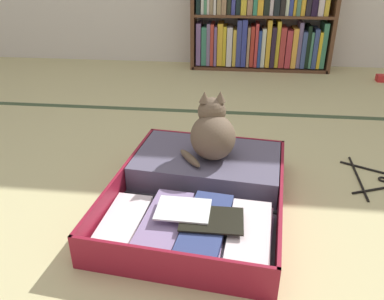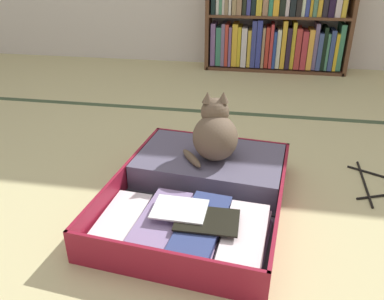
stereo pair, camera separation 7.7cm
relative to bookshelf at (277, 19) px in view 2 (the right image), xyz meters
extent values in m
plane|color=#C7BE85|center=(-0.37, -2.26, -0.41)|extent=(10.00, 10.00, 0.00)
cube|color=#3D4F33|center=(-0.37, -1.06, -0.41)|extent=(4.80, 0.05, 0.00)
cube|color=brown|center=(-0.55, 0.00, 0.03)|extent=(0.03, 0.23, 0.87)
cube|color=brown|center=(0.56, 0.00, 0.03)|extent=(0.03, 0.23, 0.87)
cube|color=brown|center=(0.00, 0.00, -0.40)|extent=(1.11, 0.23, 0.02)
cube|color=brown|center=(0.00, 0.00, 0.03)|extent=(1.08, 0.23, 0.02)
cube|color=slate|center=(-0.50, 0.00, -0.21)|extent=(0.04, 0.20, 0.34)
cube|color=#397E65|center=(-0.46, 0.00, -0.22)|extent=(0.04, 0.20, 0.31)
cube|color=slate|center=(-0.42, 0.00, -0.21)|extent=(0.03, 0.20, 0.34)
cube|color=#BD3C31|center=(-0.39, 0.00, -0.21)|extent=(0.03, 0.20, 0.34)
cube|color=slate|center=(-0.36, -0.01, -0.22)|extent=(0.02, 0.20, 0.32)
cube|color=gold|center=(-0.33, 0.00, -0.21)|extent=(0.04, 0.20, 0.34)
cube|color=gold|center=(-0.29, 0.01, -0.22)|extent=(0.03, 0.20, 0.32)
cube|color=silver|center=(-0.25, -0.01, -0.22)|extent=(0.04, 0.20, 0.31)
cube|color=gold|center=(-0.21, 0.00, -0.23)|extent=(0.03, 0.20, 0.30)
cube|color=#333C86|center=(-0.17, 0.00, -0.19)|extent=(0.04, 0.20, 0.37)
cube|color=#343D96|center=(-0.13, 0.00, -0.19)|extent=(0.04, 0.20, 0.38)
cube|color=#A3805E|center=(-0.09, -0.01, -0.22)|extent=(0.02, 0.20, 0.32)
cube|color=#BB382B|center=(-0.06, 0.00, -0.21)|extent=(0.03, 0.20, 0.32)
cube|color=#C0383A|center=(-0.03, -0.01, -0.20)|extent=(0.02, 0.20, 0.35)
cube|color=#264292|center=(0.00, -0.01, -0.23)|extent=(0.02, 0.20, 0.29)
cube|color=silver|center=(0.03, 0.00, -0.22)|extent=(0.03, 0.20, 0.31)
cube|color=gold|center=(0.07, 0.00, -0.19)|extent=(0.03, 0.20, 0.38)
cube|color=#291D2F|center=(0.11, -0.01, -0.21)|extent=(0.03, 0.20, 0.32)
cube|color=gold|center=(0.14, 0.01, -0.19)|extent=(0.03, 0.20, 0.37)
cube|color=#B13735|center=(0.18, 0.00, -0.22)|extent=(0.04, 0.20, 0.32)
cube|color=#B5353D|center=(0.23, -0.01, -0.22)|extent=(0.04, 0.20, 0.30)
cube|color=gold|center=(0.28, -0.01, -0.22)|extent=(0.04, 0.20, 0.31)
cube|color=slate|center=(0.32, 0.01, -0.19)|extent=(0.03, 0.20, 0.36)
cube|color=#3E5288|center=(0.35, 0.00, -0.23)|extent=(0.03, 0.20, 0.29)
cube|color=black|center=(0.38, 0.00, -0.21)|extent=(0.03, 0.20, 0.33)
cube|color=#448163|center=(0.41, 0.00, -0.23)|extent=(0.02, 0.20, 0.29)
cube|color=#384B84|center=(0.44, 0.00, -0.22)|extent=(0.03, 0.20, 0.31)
cube|color=gold|center=(0.48, 0.00, -0.23)|extent=(0.02, 0.20, 0.29)
cube|color=#3D8461|center=(0.51, 0.01, -0.20)|extent=(0.04, 0.20, 0.36)
cube|color=maroon|center=(-0.34, -2.27, -0.40)|extent=(0.67, 0.48, 0.01)
cube|color=maroon|center=(-0.36, -2.47, -0.35)|extent=(0.63, 0.08, 0.13)
cube|color=maroon|center=(-0.64, -2.24, -0.35)|extent=(0.06, 0.41, 0.13)
cube|color=maroon|center=(-0.03, -2.31, -0.35)|extent=(0.06, 0.41, 0.13)
cube|color=#4A4852|center=(-0.34, -2.27, -0.39)|extent=(0.65, 0.45, 0.01)
cube|color=maroon|center=(-0.29, -1.87, -0.40)|extent=(0.67, 0.48, 0.01)
cube|color=maroon|center=(-0.27, -1.67, -0.35)|extent=(0.63, 0.08, 0.13)
cube|color=maroon|center=(-0.60, -1.83, -0.35)|extent=(0.06, 0.41, 0.13)
cube|color=maroon|center=(0.02, -1.90, -0.35)|extent=(0.06, 0.41, 0.13)
cube|color=#4A4852|center=(-0.29, -1.87, -0.39)|extent=(0.65, 0.45, 0.01)
cylinder|color=black|center=(-0.31, -2.07, -0.39)|extent=(0.61, 0.08, 0.02)
cube|color=#3F4363|center=(-0.55, -2.25, -0.38)|extent=(0.16, 0.31, 0.01)
cube|color=white|center=(-0.56, -2.25, -0.36)|extent=(0.16, 0.33, 0.02)
cube|color=#B9AA91|center=(-0.40, -2.27, -0.38)|extent=(0.18, 0.37, 0.01)
cube|color=#3F437A|center=(-0.41, -2.27, -0.37)|extent=(0.17, 0.33, 0.02)
cube|color=white|center=(-0.40, -2.26, -0.35)|extent=(0.15, 0.30, 0.02)
cube|color=#8A73A1|center=(-0.41, -2.26, -0.33)|extent=(0.17, 0.33, 0.02)
cube|color=#2A2126|center=(-0.26, -2.29, -0.38)|extent=(0.17, 0.31, 0.02)
cube|color=silver|center=(-0.26, -2.28, -0.36)|extent=(0.16, 0.32, 0.02)
cube|color=#9F7897|center=(-0.27, -2.28, -0.34)|extent=(0.16, 0.31, 0.02)
cube|color=navy|center=(-0.27, -2.29, -0.32)|extent=(0.18, 0.35, 0.02)
cube|color=gray|center=(-0.11, -2.29, -0.38)|extent=(0.18, 0.33, 0.01)
cube|color=#9F758D|center=(-0.12, -2.29, -0.36)|extent=(0.17, 0.32, 0.02)
cube|color=gray|center=(-0.12, -2.29, -0.34)|extent=(0.17, 0.31, 0.02)
cube|color=silver|center=(-0.12, -2.30, -0.33)|extent=(0.16, 0.33, 0.02)
cube|color=white|center=(-0.35, -2.25, -0.29)|extent=(0.19, 0.14, 0.01)
cube|color=black|center=(-0.25, -2.29, -0.30)|extent=(0.21, 0.14, 0.01)
cube|color=#585269|center=(-0.29, -1.87, -0.34)|extent=(0.64, 0.44, 0.11)
cylinder|color=black|center=(-0.44, -1.66, -0.35)|extent=(0.02, 0.02, 0.11)
cylinder|color=black|center=(-0.10, -1.70, -0.35)|extent=(0.02, 0.02, 0.11)
cube|color=#3A8941|center=(-0.23, -2.48, -0.36)|extent=(0.04, 0.01, 0.02)
cube|color=white|center=(-0.52, -2.45, -0.36)|extent=(0.04, 0.01, 0.03)
cube|color=red|center=(-0.44, -2.46, -0.32)|extent=(0.04, 0.01, 0.02)
cube|color=#2C8944|center=(-0.39, -2.46, -0.33)|extent=(0.04, 0.01, 0.02)
ellipsoid|color=brown|center=(-0.27, -1.88, -0.19)|extent=(0.22, 0.25, 0.18)
ellipsoid|color=brown|center=(-0.28, -1.83, -0.23)|extent=(0.14, 0.10, 0.10)
sphere|color=brown|center=(-0.28, -1.84, -0.10)|extent=(0.12, 0.12, 0.12)
cone|color=brown|center=(-0.25, -1.84, -0.03)|extent=(0.04, 0.04, 0.04)
cone|color=brown|center=(-0.31, -1.85, -0.03)|extent=(0.04, 0.04, 0.04)
sphere|color=#CCCD46|center=(-0.27, -1.79, -0.09)|extent=(0.02, 0.02, 0.02)
sphere|color=#CCCD46|center=(-0.31, -1.79, -0.09)|extent=(0.02, 0.02, 0.02)
ellipsoid|color=brown|center=(-0.36, -1.94, -0.26)|extent=(0.12, 0.15, 0.03)
cylinder|color=black|center=(0.37, -1.78, -0.40)|extent=(0.03, 0.37, 0.01)
cylinder|color=black|center=(0.42, -1.69, -0.40)|extent=(0.19, 0.10, 0.01)
cylinder|color=black|center=(0.41, -1.87, -0.40)|extent=(0.19, 0.09, 0.01)
camera|label=1|loc=(-0.20, -3.31, 0.48)|focal=36.25mm
camera|label=2|loc=(-0.12, -3.30, 0.48)|focal=36.25mm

